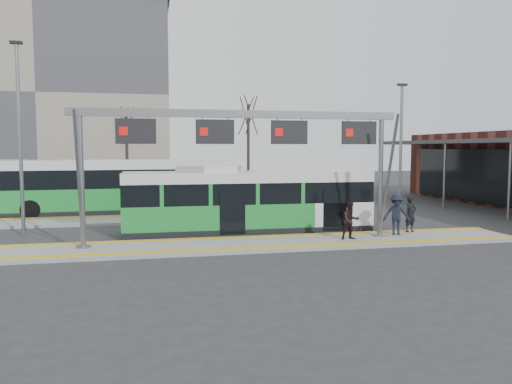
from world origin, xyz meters
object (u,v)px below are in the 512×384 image
passenger_c (397,214)px  passenger_a (411,214)px  gantry (244,137)px  passenger_b (351,220)px  hero_bus (248,202)px

passenger_c → passenger_a: bearing=49.4°
gantry → passenger_a: bearing=4.8°
gantry → passenger_a: gantry is taller
gantry → passenger_b: size_ratio=8.34×
gantry → passenger_b: 5.50m
passenger_a → passenger_c: size_ratio=0.91×
gantry → passenger_c: bearing=0.9°
passenger_a → hero_bus: bearing=144.5°
hero_bus → gantry: bearing=-103.2°
passenger_b → hero_bus: bearing=131.6°
gantry → passenger_a: size_ratio=8.08×
hero_bus → passenger_a: bearing=-17.8°
gantry → passenger_b: bearing=-6.3°
passenger_c → gantry: bearing=-159.3°
passenger_b → passenger_a: bearing=13.9°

